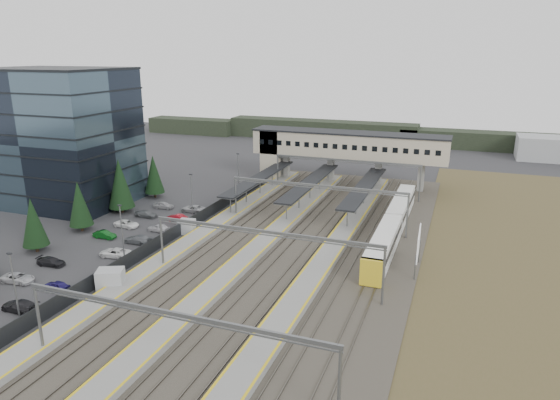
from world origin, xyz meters
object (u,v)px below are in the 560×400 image
at_px(office_building, 59,137).
at_px(billboard, 419,244).
at_px(relay_cabin_far, 187,226).
at_px(train, 393,225).
at_px(footbridge, 335,147).
at_px(relay_cabin_near, 111,280).

bearing_deg(office_building, billboard, -8.34).
bearing_deg(billboard, office_building, 171.66).
height_order(relay_cabin_far, train, train).
bearing_deg(relay_cabin_far, footbridge, 69.70).
xyz_separation_m(relay_cabin_far, train, (30.06, 9.16, 0.82)).
xyz_separation_m(office_building, billboard, (64.69, -9.49, -8.44)).
distance_m(office_building, footbridge, 53.18).
bearing_deg(train, billboard, -67.71).
height_order(office_building, train, office_building).
relative_size(relay_cabin_near, train, 0.10).
height_order(office_building, billboard, office_building).
xyz_separation_m(relay_cabin_far, billboard, (34.75, -2.27, 2.68)).
bearing_deg(footbridge, billboard, -62.01).
height_order(relay_cabin_far, footbridge, footbridge).
xyz_separation_m(office_building, relay_cabin_far, (29.94, -7.21, -11.11)).
distance_m(relay_cabin_far, train, 31.44).
bearing_deg(office_building, train, 1.86).
bearing_deg(billboard, relay_cabin_near, -152.24).
bearing_deg(relay_cabin_far, relay_cabin_near, -85.85).
xyz_separation_m(train, billboard, (4.69, -11.44, 1.86)).
height_order(footbridge, train, footbridge).
distance_m(relay_cabin_far, billboard, 34.93).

